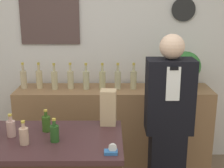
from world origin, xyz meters
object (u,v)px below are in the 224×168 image
Objects in this scene: shopkeeper at (168,125)px; tape_dispenser at (111,151)px; potted_plant at (186,68)px; paper_bag at (108,107)px.

shopkeeper reaches higher than tape_dispenser.
paper_bag is (-0.84, -0.93, -0.12)m from potted_plant.
shopkeeper reaches higher than potted_plant.
potted_plant reaches higher than paper_bag.
potted_plant is at bearing 60.46° from tape_dispenser.
shopkeeper is 5.65× the size of paper_bag.
potted_plant is (0.30, 0.70, 0.37)m from shopkeeper.
tape_dispenser is at bearing -87.29° from paper_bag.
tape_dispenser is (-0.81, -1.44, -0.24)m from potted_plant.
tape_dispenser is (-0.51, -0.73, 0.13)m from shopkeeper.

